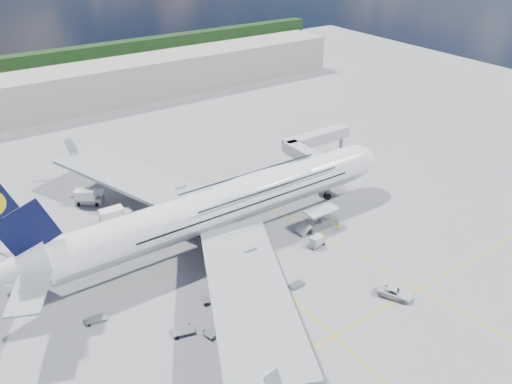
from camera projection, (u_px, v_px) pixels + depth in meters
ground at (255, 264)px, 85.19m from camera, size 300.00×300.00×0.00m
taxi_line_main at (255, 264)px, 85.19m from camera, size 0.25×220.00×0.01m
taxi_line_cross at (334, 336)px, 70.74m from camera, size 120.00×0.25×0.01m
taxi_line_diag at (285, 214)px, 99.26m from camera, size 14.16×99.06×0.01m
airliner at (225, 204)px, 89.19m from camera, size 77.26×79.15×23.71m
jet_bridge at (313, 146)px, 111.54m from camera, size 18.80×12.10×8.50m
cargo_loader at (320, 221)px, 94.89m from camera, size 8.53×3.20×3.67m
terminal at (80, 89)px, 150.92m from camera, size 180.00×16.00×12.00m
tree_line at (145, 49)px, 203.97m from camera, size 160.00×6.00×8.00m
dolly_row_a at (212, 298)px, 77.09m from camera, size 3.60×2.51×0.48m
dolly_row_b at (183, 331)px, 71.10m from camera, size 3.56×2.50×0.47m
dolly_row_c at (215, 330)px, 71.22m from camera, size 3.67×2.60×0.49m
dolly_back at (96, 319)px, 73.18m from camera, size 3.24×2.11×0.44m
dolly_nose_far at (297, 284)px, 80.10m from camera, size 2.60×1.43×0.38m
dolly_nose_near at (316, 241)px, 89.37m from camera, size 3.36×2.25×1.95m
baggage_tug at (247, 284)px, 79.33m from camera, size 3.02×1.84×1.76m
catering_truck_inner at (115, 217)px, 95.21m from camera, size 6.12×2.50×3.63m
catering_truck_outer at (89, 197)px, 102.02m from camera, size 6.30×5.01×3.46m
service_van at (395, 292)px, 77.66m from camera, size 4.90×6.03×1.53m
crew_nose at (331, 221)px, 95.73m from camera, size 0.65×0.57×1.49m
crew_loader at (338, 227)px, 93.95m from camera, size 0.94×0.91×1.53m
crew_wing at (252, 290)px, 77.99m from camera, size 0.46×1.08×1.84m
crew_van at (322, 237)px, 90.90m from camera, size 0.81×0.93×1.60m
crew_tug at (294, 315)px, 73.20m from camera, size 1.07×0.67×1.60m
cone_nose at (357, 172)px, 114.77m from camera, size 0.48×0.48×0.61m
cone_wing_left_inner at (190, 204)px, 102.20m from camera, size 0.44×0.44×0.55m
cone_wing_left_outer at (114, 202)px, 102.82m from camera, size 0.49×0.49×0.63m
cone_wing_right_inner at (216, 283)px, 80.41m from camera, size 0.46×0.46×0.59m
cone_wing_right_outer at (281, 367)px, 65.46m from camera, size 0.43×0.43×0.54m
cone_tail at (51, 272)px, 82.93m from camera, size 0.46×0.46×0.59m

